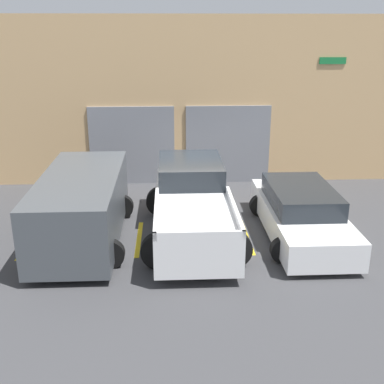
# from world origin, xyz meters

# --- Properties ---
(ground_plane) EXTENTS (28.00, 28.00, 0.00)m
(ground_plane) POSITION_xyz_m (0.00, 0.00, 0.00)
(ground_plane) COLOR #3D3D3F
(shophouse_building) EXTENTS (17.79, 0.68, 5.63)m
(shophouse_building) POSITION_xyz_m (-0.00, 3.29, 2.79)
(shophouse_building) COLOR tan
(shophouse_building) RESTS_ON ground
(pickup_truck) EXTENTS (2.56, 5.24, 1.72)m
(pickup_truck) POSITION_xyz_m (0.00, -1.48, 0.83)
(pickup_truck) COLOR white
(pickup_truck) RESTS_ON ground
(sedan_white) EXTENTS (2.19, 4.75, 1.33)m
(sedan_white) POSITION_xyz_m (2.83, -1.73, 0.63)
(sedan_white) COLOR white
(sedan_white) RESTS_ON ground
(sedan_side) EXTENTS (2.37, 4.89, 1.74)m
(sedan_side) POSITION_xyz_m (-2.83, -1.75, 0.94)
(sedan_side) COLOR #474C51
(sedan_side) RESTS_ON ground
(parking_stripe_far_left) EXTENTS (0.12, 2.20, 0.01)m
(parking_stripe_far_left) POSITION_xyz_m (-4.24, -1.76, 0.00)
(parking_stripe_far_left) COLOR gold
(parking_stripe_far_left) RESTS_ON ground
(parking_stripe_left) EXTENTS (0.12, 2.20, 0.01)m
(parking_stripe_left) POSITION_xyz_m (-1.41, -1.76, 0.00)
(parking_stripe_left) COLOR gold
(parking_stripe_left) RESTS_ON ground
(parking_stripe_centre) EXTENTS (0.12, 2.20, 0.01)m
(parking_stripe_centre) POSITION_xyz_m (1.41, -1.76, 0.00)
(parking_stripe_centre) COLOR gold
(parking_stripe_centre) RESTS_ON ground
(parking_stripe_right) EXTENTS (0.12, 2.20, 0.01)m
(parking_stripe_right) POSITION_xyz_m (4.24, -1.76, 0.00)
(parking_stripe_right) COLOR gold
(parking_stripe_right) RESTS_ON ground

